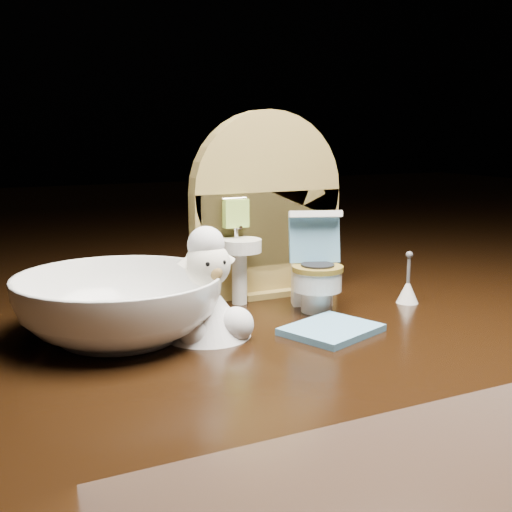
% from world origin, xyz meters
% --- Properties ---
extents(backdrop_panel, '(0.13, 0.05, 0.15)m').
position_xyz_m(backdrop_panel, '(-0.00, 0.06, 0.07)').
color(backdrop_panel, olive).
rests_on(backdrop_panel, ground).
extents(toy_toilet, '(0.04, 0.05, 0.08)m').
position_xyz_m(toy_toilet, '(0.01, 0.01, 0.03)').
color(toy_toilet, white).
rests_on(toy_toilet, ground).
extents(bath_mat, '(0.07, 0.07, 0.00)m').
position_xyz_m(bath_mat, '(-0.01, -0.05, 0.00)').
color(bath_mat, '#5892B8').
rests_on(bath_mat, ground).
extents(toilet_brush, '(0.02, 0.02, 0.04)m').
position_xyz_m(toilet_brush, '(0.09, -0.01, 0.01)').
color(toilet_brush, white).
rests_on(toilet_brush, ground).
extents(plush_lamb, '(0.06, 0.06, 0.08)m').
position_xyz_m(plush_lamb, '(-0.09, -0.02, 0.03)').
color(plush_lamb, silver).
rests_on(plush_lamb, ground).
extents(ceramic_bowl, '(0.15, 0.15, 0.04)m').
position_xyz_m(ceramic_bowl, '(-0.14, 0.00, 0.02)').
color(ceramic_bowl, white).
rests_on(ceramic_bowl, ground).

